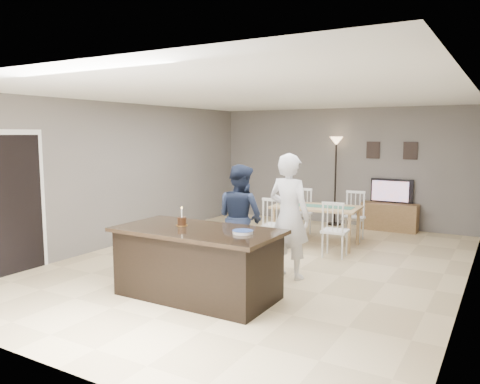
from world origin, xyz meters
The scene contains 14 objects.
floor centered at (0.00, 0.00, 0.00)m, with size 8.00×8.00×0.00m, color #D5BB88.
room_shell centered at (0.00, 0.00, 1.68)m, with size 8.00×8.00×8.00m.
kitchen_island centered at (0.00, -1.80, 0.45)m, with size 2.15×1.10×0.90m.
tv_console centered at (1.20, 3.77, 0.30)m, with size 1.20×0.40×0.60m, color brown.
television centered at (1.20, 3.84, 0.86)m, with size 0.91×0.12×0.53m, color black.
tv_screen_glow centered at (1.20, 3.76, 0.87)m, with size 0.78×0.78×0.00m, color orange.
picture_frames centered at (1.15, 3.98, 1.75)m, with size 1.10×0.02×0.38m.
doorway centered at (-2.99, -2.30, 1.26)m, with size 0.00×2.10×2.65m.
woman centered at (0.69, -0.45, 0.92)m, with size 0.67×0.44×1.84m, color silver.
man centered at (-0.14, -0.45, 0.83)m, with size 0.80×0.63×1.65m, color #1A2239.
birthday_cake centered at (-0.31, -1.72, 0.96)m, with size 0.16×0.16×0.25m.
plate_stack centered at (0.65, -1.76, 0.92)m, with size 0.26×0.26×0.04m.
dining_table centered at (0.30, 1.68, 0.62)m, with size 1.66×1.90×0.97m.
floor_lamp centered at (-0.05, 3.79, 1.59)m, with size 0.31×0.31×2.05m.
Camera 1 is at (3.44, -6.63, 2.12)m, focal length 35.00 mm.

